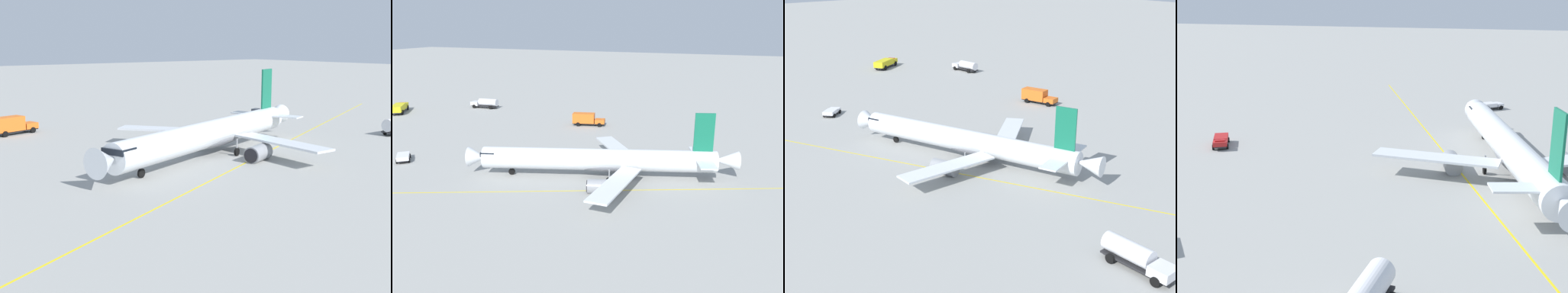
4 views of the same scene
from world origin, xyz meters
The scene contains 7 objects.
ground_plane centered at (0.00, 0.00, 0.00)m, with size 600.00×600.00×0.00m, color #9E9E99.
airliner_main centered at (4.96, 2.10, 2.85)m, with size 43.78×32.46×11.26m.
catering_truck_truck centered at (-11.67, 35.48, 1.66)m, with size 8.41×4.47×3.10m.
fire_tender_truck centered at (-67.46, 29.33, 1.54)m, with size 7.90×10.00×2.50m.
pushback_tug_truck centered at (-32.49, -4.17, 0.80)m, with size 4.64×4.79×1.30m.
fuel_tanker_truck centered at (-48.69, 44.63, 1.56)m, with size 8.56×3.44×2.87m.
taxiway_centreline centered at (10.13, -2.27, 0.00)m, with size 129.45×58.62×0.01m.
Camera 2 is at (28.63, -61.03, 25.11)m, focal length 39.04 mm.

